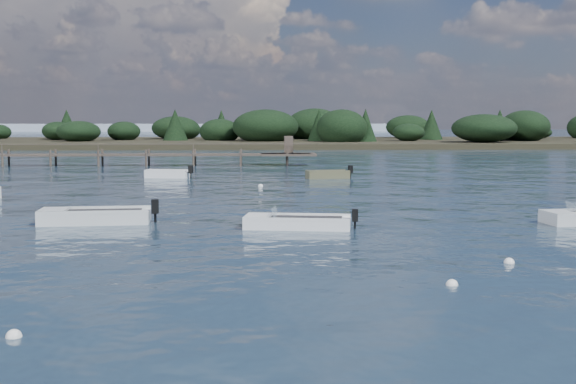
{
  "coord_description": "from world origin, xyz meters",
  "views": [
    {
      "loc": [
        1.15,
        -18.41,
        4.32
      ],
      "look_at": [
        2.51,
        14.0,
        1.0
      ],
      "focal_mm": 45.0,
      "sensor_mm": 36.0,
      "label": 1
    }
  ],
  "objects_px": {
    "dinghy_mid_white_a": "(297,225)",
    "jetty": "(5,155)",
    "dinghy_mid_grey": "(95,219)",
    "tender_far_white": "(168,176)",
    "tender_far_grey_b": "(328,176)"
  },
  "relations": [
    {
      "from": "dinghy_mid_white_a",
      "to": "jetty",
      "type": "height_order",
      "value": "jetty"
    },
    {
      "from": "dinghy_mid_grey",
      "to": "dinghy_mid_white_a",
      "type": "relative_size",
      "value": 1.07
    },
    {
      "from": "tender_far_white",
      "to": "tender_far_grey_b",
      "type": "bearing_deg",
      "value": -4.91
    },
    {
      "from": "tender_far_white",
      "to": "dinghy_mid_grey",
      "type": "bearing_deg",
      "value": -90.38
    },
    {
      "from": "dinghy_mid_grey",
      "to": "tender_far_white",
      "type": "relative_size",
      "value": 1.37
    },
    {
      "from": "dinghy_mid_grey",
      "to": "tender_far_white",
      "type": "distance_m",
      "value": 22.89
    },
    {
      "from": "dinghy_mid_grey",
      "to": "tender_far_grey_b",
      "type": "xyz_separation_m",
      "value": [
        11.78,
        21.89,
        -0.0
      ]
    },
    {
      "from": "dinghy_mid_white_a",
      "to": "jetty",
      "type": "relative_size",
      "value": 0.07
    },
    {
      "from": "dinghy_mid_white_a",
      "to": "tender_far_grey_b",
      "type": "relative_size",
      "value": 1.31
    },
    {
      "from": "tender_far_white",
      "to": "tender_far_grey_b",
      "type": "xyz_separation_m",
      "value": [
        11.63,
        -1.0,
        -0.0
      ]
    },
    {
      "from": "dinghy_mid_grey",
      "to": "jetty",
      "type": "distance_m",
      "value": 39.98
    },
    {
      "from": "dinghy_mid_grey",
      "to": "tender_far_grey_b",
      "type": "height_order",
      "value": "dinghy_mid_grey"
    },
    {
      "from": "dinghy_mid_grey",
      "to": "dinghy_mid_white_a",
      "type": "bearing_deg",
      "value": -11.48
    },
    {
      "from": "tender_far_white",
      "to": "jetty",
      "type": "relative_size",
      "value": 0.06
    },
    {
      "from": "tender_far_white",
      "to": "dinghy_mid_white_a",
      "type": "xyz_separation_m",
      "value": [
        8.13,
        -24.57,
        -0.03
      ]
    }
  ]
}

